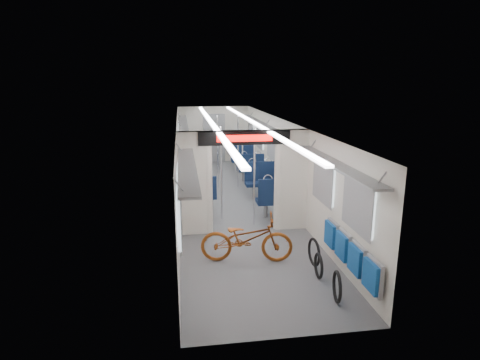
% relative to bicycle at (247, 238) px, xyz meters
% --- Properties ---
extents(carriage, '(12.00, 12.02, 2.31)m').
position_rel_bicycle_xyz_m(carriage, '(0.19, 3.32, 1.04)').
color(carriage, '#515456').
rests_on(carriage, ground).
extents(bicycle, '(1.82, 0.88, 0.92)m').
position_rel_bicycle_xyz_m(bicycle, '(0.00, 0.00, 0.00)').
color(bicycle, '#8F4314').
rests_on(bicycle, ground).
extents(flip_bench, '(0.12, 2.11, 0.52)m').
position_rel_bicycle_xyz_m(flip_bench, '(1.55, -1.15, 0.12)').
color(flip_bench, gray).
rests_on(flip_bench, carriage).
extents(bike_hoop_a, '(0.14, 0.51, 0.51)m').
position_rel_bicycle_xyz_m(bike_hoop_a, '(1.16, -1.63, -0.23)').
color(bike_hoop_a, black).
rests_on(bike_hoop_a, ground).
extents(bike_hoop_b, '(0.08, 0.46, 0.46)m').
position_rel_bicycle_xyz_m(bike_hoop_b, '(1.13, -0.85, -0.25)').
color(bike_hoop_b, black).
rests_on(bike_hoop_b, ground).
extents(bike_hoop_c, '(0.08, 0.54, 0.54)m').
position_rel_bicycle_xyz_m(bike_hoop_c, '(1.20, -0.38, -0.21)').
color(bike_hoop_c, black).
rests_on(bike_hoop_c, ground).
extents(seat_bay_near_left, '(0.89, 1.98, 1.07)m').
position_rel_bicycle_xyz_m(seat_bay_near_left, '(-0.74, 3.93, 0.07)').
color(seat_bay_near_left, '#0C1A38').
rests_on(seat_bay_near_left, ground).
extents(seat_bay_near_right, '(0.94, 2.19, 1.14)m').
position_rel_bicycle_xyz_m(seat_bay_near_right, '(1.13, 3.32, 0.10)').
color(seat_bay_near_right, '#0C1A38').
rests_on(seat_bay_near_right, ground).
extents(seat_bay_far_left, '(0.88, 1.92, 1.05)m').
position_rel_bicycle_xyz_m(seat_bay_far_left, '(-0.74, 6.80, 0.06)').
color(seat_bay_far_left, '#0C1A38').
rests_on(seat_bay_far_left, ground).
extents(seat_bay_far_right, '(0.88, 1.94, 1.06)m').
position_rel_bicycle_xyz_m(seat_bay_far_right, '(1.13, 6.92, 0.07)').
color(seat_bay_far_right, '#0C1A38').
rests_on(seat_bay_far_right, ground).
extents(stanchion_near_left, '(0.04, 0.04, 2.30)m').
position_rel_bicycle_xyz_m(stanchion_near_left, '(-0.22, 2.45, 0.69)').
color(stanchion_near_left, silver).
rests_on(stanchion_near_left, ground).
extents(stanchion_near_right, '(0.04, 0.04, 2.30)m').
position_rel_bicycle_xyz_m(stanchion_near_right, '(0.49, 1.92, 0.69)').
color(stanchion_near_right, silver).
rests_on(stanchion_near_right, ground).
extents(stanchion_far_left, '(0.04, 0.04, 2.30)m').
position_rel_bicycle_xyz_m(stanchion_far_left, '(-0.04, 5.37, 0.69)').
color(stanchion_far_left, silver).
rests_on(stanchion_far_left, ground).
extents(stanchion_far_right, '(0.04, 0.04, 2.30)m').
position_rel_bicycle_xyz_m(stanchion_far_right, '(0.60, 5.38, 0.69)').
color(stanchion_far_right, silver).
rests_on(stanchion_far_right, ground).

